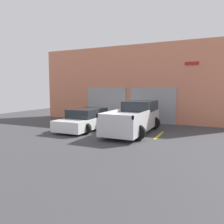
% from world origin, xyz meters
% --- Properties ---
extents(ground_plane, '(28.00, 28.00, 0.00)m').
position_xyz_m(ground_plane, '(0.00, 0.00, 0.00)').
color(ground_plane, '#3D3D3F').
extents(shophouse_building, '(15.71, 0.68, 5.84)m').
position_xyz_m(shophouse_building, '(-0.00, 3.29, 2.88)').
color(shophouse_building, '#D17A5B').
rests_on(shophouse_building, ground).
extents(pickup_truck, '(2.44, 5.32, 1.78)m').
position_xyz_m(pickup_truck, '(1.54, -0.74, 0.84)').
color(pickup_truck, silver).
rests_on(pickup_truck, ground).
extents(sedan_white, '(2.27, 4.76, 1.30)m').
position_xyz_m(sedan_white, '(-1.54, -0.99, 0.61)').
color(sedan_white, white).
rests_on(sedan_white, ground).
extents(parking_stripe_far_left, '(0.12, 2.20, 0.01)m').
position_xyz_m(parking_stripe_far_left, '(-3.08, -1.02, 0.00)').
color(parking_stripe_far_left, gold).
rests_on(parking_stripe_far_left, ground).
extents(parking_stripe_left, '(0.12, 2.20, 0.01)m').
position_xyz_m(parking_stripe_left, '(0.00, -1.02, 0.00)').
color(parking_stripe_left, gold).
rests_on(parking_stripe_left, ground).
extents(parking_stripe_centre, '(0.12, 2.20, 0.01)m').
position_xyz_m(parking_stripe_centre, '(3.08, -1.02, 0.00)').
color(parking_stripe_centre, gold).
rests_on(parking_stripe_centre, ground).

